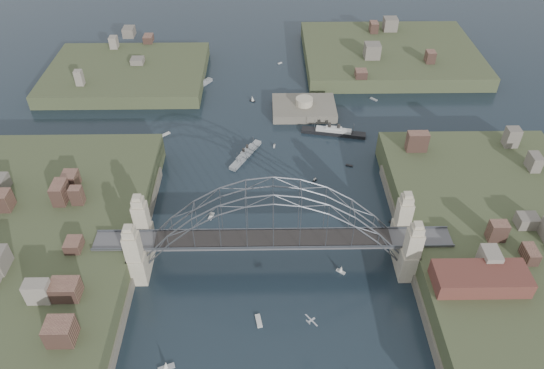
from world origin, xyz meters
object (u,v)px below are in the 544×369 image
Objects in this scene: wharf_shed at (481,279)px; naval_cruiser_far at (198,86)px; ocean_liner at (333,132)px; fort_island at (304,113)px; naval_cruiser_near at (246,154)px; bridge at (273,227)px.

wharf_shed reaches higher than naval_cruiser_far.
ocean_liner is at bearing -33.31° from naval_cruiser_far.
wharf_shed is (32.00, -84.00, 10.34)m from fort_island.
fort_island reaches higher than naval_cruiser_far.
naval_cruiser_near is 0.73× the size of ocean_liner.
bridge is 46.23m from wharf_shed.
bridge is 5.43× the size of naval_cruiser_near.
fort_island is at bearing 110.85° from wharf_shed.
naval_cruiser_far is at bearing 155.96° from fort_island.
wharf_shed is at bearing -71.73° from ocean_liner.
naval_cruiser_near is 1.13× the size of naval_cruiser_far.
naval_cruiser_far is (-19.26, 43.52, 0.04)m from naval_cruiser_near.
bridge reaches higher than fort_island.
fort_island is at bearing -24.04° from naval_cruiser_far.
fort_island is 1.03× the size of ocean_liner.
fort_island reaches higher than naval_cruiser_near.
naval_cruiser_near is at bearing -66.13° from naval_cruiser_far.
fort_island is 90.48m from wharf_shed.
bridge is 3.94× the size of ocean_liner.
wharf_shed reaches higher than fort_island.
fort_island reaches higher than ocean_liner.
ocean_liner is at bearing -57.68° from fort_island.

